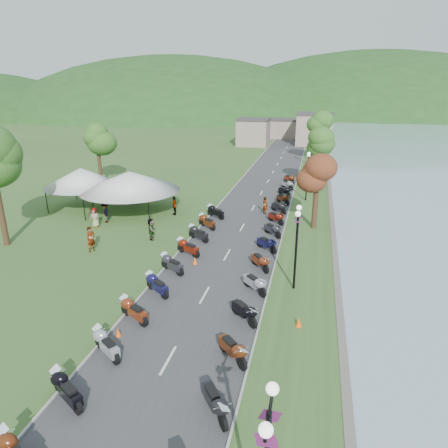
# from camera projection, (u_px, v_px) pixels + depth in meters

# --- Properties ---
(road) EXTENTS (7.00, 120.00, 0.02)m
(road) POSITION_uv_depth(u_px,v_px,m) (261.00, 193.00, 45.30)
(road) COLOR #3E3E41
(road) RESTS_ON ground
(hills_backdrop) EXTENTS (360.00, 120.00, 76.00)m
(hills_backdrop) POSITION_uv_depth(u_px,v_px,m) (307.00, 111.00, 192.57)
(hills_backdrop) COLOR #285621
(hills_backdrop) RESTS_ON ground
(far_building) EXTENTS (18.00, 16.00, 5.00)m
(far_building) POSITION_uv_depth(u_px,v_px,m) (281.00, 130.00, 86.33)
(far_building) COLOR gray
(far_building) RESTS_ON ground
(moto_row_left) EXTENTS (2.60, 34.42, 1.10)m
(moto_row_left) POSITION_uv_depth(u_px,v_px,m) (146.00, 298.00, 21.85)
(moto_row_left) COLOR #331411
(moto_row_left) RESTS_ON ground
(moto_row_right) EXTENTS (2.60, 43.81, 1.10)m
(moto_row_right) POSITION_uv_depth(u_px,v_px,m) (269.00, 236.00, 30.80)
(moto_row_right) COLOR #331411
(moto_row_right) RESTS_ON ground
(vendor_tent_main) EXTENTS (6.23, 6.23, 4.00)m
(vendor_tent_main) POSITION_uv_depth(u_px,v_px,m) (131.00, 192.00, 37.66)
(vendor_tent_main) COLOR silver
(vendor_tent_main) RESTS_ON ground
(vendor_tent_side) EXTENTS (4.85, 4.85, 4.00)m
(vendor_tent_side) POSITION_uv_depth(u_px,v_px,m) (83.00, 188.00, 39.24)
(vendor_tent_side) COLOR silver
(vendor_tent_side) RESTS_ON ground
(tree_lakeside) EXTENTS (2.57, 2.57, 7.14)m
(tree_lakeside) POSITION_uv_depth(u_px,v_px,m) (317.00, 187.00, 33.07)
(tree_lakeside) COLOR #3E7327
(tree_lakeside) RESTS_ON ground
(pedestrian_a) EXTENTS (0.74, 0.84, 1.91)m
(pedestrian_a) POSITION_uv_depth(u_px,v_px,m) (92.00, 251.00, 29.38)
(pedestrian_a) COLOR slate
(pedestrian_a) RESTS_ON ground
(pedestrian_b) EXTENTS (1.02, 0.67, 1.97)m
(pedestrian_b) POSITION_uv_depth(u_px,v_px,m) (139.00, 203.00, 41.35)
(pedestrian_b) COLOR slate
(pedestrian_b) RESTS_ON ground
(pedestrian_c) EXTENTS (1.10, 1.23, 1.82)m
(pedestrian_c) POSITION_uv_depth(u_px,v_px,m) (106.00, 222.00, 35.61)
(pedestrian_c) COLOR slate
(pedestrian_c) RESTS_ON ground
(traffic_cone_near) EXTENTS (0.29, 0.29, 0.45)m
(traffic_cone_near) POSITION_uv_depth(u_px,v_px,m) (118.00, 332.00, 19.34)
(traffic_cone_near) COLOR #F2590C
(traffic_cone_near) RESTS_ON ground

